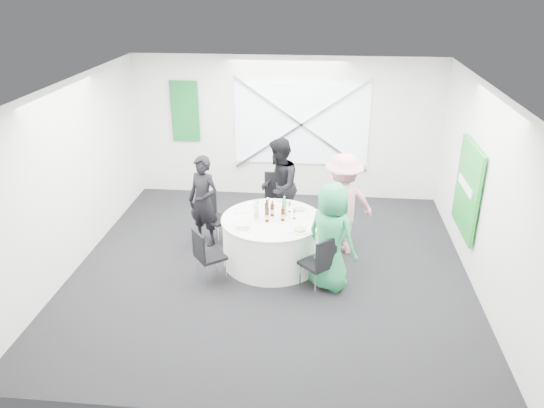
# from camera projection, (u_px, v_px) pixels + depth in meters

# --- Properties ---
(floor) EXTENTS (6.00, 6.00, 0.00)m
(floor) POSITION_uv_depth(u_px,v_px,m) (271.00, 268.00, 8.23)
(floor) COLOR black
(floor) RESTS_ON ground
(ceiling) EXTENTS (6.00, 6.00, 0.00)m
(ceiling) POSITION_uv_depth(u_px,v_px,m) (271.00, 87.00, 7.10)
(ceiling) COLOR white
(ceiling) RESTS_ON wall_back
(wall_back) EXTENTS (6.00, 0.00, 6.00)m
(wall_back) POSITION_uv_depth(u_px,v_px,m) (286.00, 128.00, 10.40)
(wall_back) COLOR silver
(wall_back) RESTS_ON floor
(wall_front) EXTENTS (6.00, 0.00, 6.00)m
(wall_front) POSITION_uv_depth(u_px,v_px,m) (238.00, 302.00, 4.93)
(wall_front) COLOR silver
(wall_front) RESTS_ON floor
(wall_left) EXTENTS (0.00, 6.00, 6.00)m
(wall_left) POSITION_uv_depth(u_px,v_px,m) (72.00, 177.00, 7.94)
(wall_left) COLOR silver
(wall_left) RESTS_ON floor
(wall_right) EXTENTS (0.00, 6.00, 6.00)m
(wall_right) POSITION_uv_depth(u_px,v_px,m) (484.00, 192.00, 7.39)
(wall_right) COLOR silver
(wall_right) RESTS_ON floor
(window_panel) EXTENTS (2.60, 0.03, 1.60)m
(window_panel) POSITION_uv_depth(u_px,v_px,m) (301.00, 124.00, 10.29)
(window_panel) COLOR silver
(window_panel) RESTS_ON wall_back
(window_brace_a) EXTENTS (2.63, 0.05, 1.84)m
(window_brace_a) POSITION_uv_depth(u_px,v_px,m) (301.00, 125.00, 10.26)
(window_brace_a) COLOR silver
(window_brace_a) RESTS_ON window_panel
(window_brace_b) EXTENTS (2.63, 0.05, 1.84)m
(window_brace_b) POSITION_uv_depth(u_px,v_px,m) (301.00, 125.00, 10.26)
(window_brace_b) COLOR silver
(window_brace_b) RESTS_ON window_panel
(green_banner) EXTENTS (0.55, 0.04, 1.20)m
(green_banner) POSITION_uv_depth(u_px,v_px,m) (185.00, 111.00, 10.41)
(green_banner) COLOR #13612B
(green_banner) RESTS_ON wall_back
(green_sign) EXTENTS (0.05, 1.20, 1.40)m
(green_sign) POSITION_uv_depth(u_px,v_px,m) (467.00, 189.00, 8.02)
(green_sign) COLOR #1A8F2B
(green_sign) RESTS_ON wall_right
(banquet_table) EXTENTS (1.56, 1.56, 0.76)m
(banquet_table) POSITION_uv_depth(u_px,v_px,m) (272.00, 240.00, 8.26)
(banquet_table) COLOR silver
(banquet_table) RESTS_ON floor
(chair_back) EXTENTS (0.48, 0.49, 1.03)m
(chair_back) POSITION_uv_depth(u_px,v_px,m) (277.00, 197.00, 9.25)
(chair_back) COLOR black
(chair_back) RESTS_ON floor
(chair_back_left) EXTENTS (0.53, 0.52, 0.84)m
(chair_back_left) POSITION_uv_depth(u_px,v_px,m) (213.00, 214.00, 8.90)
(chair_back_left) COLOR black
(chair_back_left) RESTS_ON floor
(chair_back_right) EXTENTS (0.56, 0.56, 0.87)m
(chair_back_right) POSITION_uv_depth(u_px,v_px,m) (328.00, 215.00, 8.80)
(chair_back_right) COLOR black
(chair_back_right) RESTS_ON floor
(chair_front_right) EXTENTS (0.56, 0.56, 0.87)m
(chair_front_right) POSITION_uv_depth(u_px,v_px,m) (320.00, 261.00, 7.42)
(chair_front_right) COLOR black
(chair_front_right) RESTS_ON floor
(chair_front_left) EXTENTS (0.54, 0.54, 0.84)m
(chair_front_left) POSITION_uv_depth(u_px,v_px,m) (206.00, 253.00, 7.66)
(chair_front_left) COLOR black
(chair_front_left) RESTS_ON floor
(person_man_back_left) EXTENTS (0.66, 0.56, 1.53)m
(person_man_back_left) POSITION_uv_depth(u_px,v_px,m) (203.00, 201.00, 8.69)
(person_man_back_left) COLOR black
(person_man_back_left) RESTS_ON floor
(person_man_back) EXTENTS (0.45, 0.82, 1.68)m
(person_man_back) POSITION_uv_depth(u_px,v_px,m) (279.00, 186.00, 9.09)
(person_man_back) COLOR black
(person_man_back) RESTS_ON floor
(person_woman_pink) EXTENTS (1.20, 0.88, 1.68)m
(person_woman_pink) POSITION_uv_depth(u_px,v_px,m) (342.00, 205.00, 8.37)
(person_woman_pink) COLOR #D18792
(person_woman_pink) RESTS_ON floor
(person_woman_green) EXTENTS (0.93, 0.86, 1.60)m
(person_woman_green) POSITION_uv_depth(u_px,v_px,m) (331.00, 237.00, 7.45)
(person_woman_green) COLOR #258951
(person_woman_green) RESTS_ON floor
(plate_back) EXTENTS (0.28, 0.28, 0.01)m
(plate_back) POSITION_uv_depth(u_px,v_px,m) (281.00, 204.00, 8.58)
(plate_back) COLOR white
(plate_back) RESTS_ON banquet_table
(plate_back_left) EXTENTS (0.27, 0.27, 0.01)m
(plate_back_left) POSITION_uv_depth(u_px,v_px,m) (243.00, 210.00, 8.38)
(plate_back_left) COLOR white
(plate_back_left) RESTS_ON banquet_table
(plate_back_right) EXTENTS (0.27, 0.27, 0.04)m
(plate_back_right) POSITION_uv_depth(u_px,v_px,m) (299.00, 210.00, 8.36)
(plate_back_right) COLOR white
(plate_back_right) RESTS_ON banquet_table
(plate_front_right) EXTENTS (0.27, 0.27, 0.04)m
(plate_front_right) POSITION_uv_depth(u_px,v_px,m) (300.00, 230.00, 7.71)
(plate_front_right) COLOR white
(plate_front_right) RESTS_ON banquet_table
(plate_front_left) EXTENTS (0.26, 0.26, 0.01)m
(plate_front_left) POSITION_uv_depth(u_px,v_px,m) (242.00, 226.00, 7.83)
(plate_front_left) COLOR white
(plate_front_left) RESTS_ON banquet_table
(napkin) EXTENTS (0.21, 0.16, 0.05)m
(napkin) POSITION_uv_depth(u_px,v_px,m) (243.00, 226.00, 7.78)
(napkin) COLOR silver
(napkin) RESTS_ON plate_front_left
(beer_bottle_a) EXTENTS (0.06, 0.06, 0.28)m
(beer_bottle_a) POSITION_uv_depth(u_px,v_px,m) (267.00, 210.00, 8.13)
(beer_bottle_a) COLOR #3A1B0A
(beer_bottle_a) RESTS_ON banquet_table
(beer_bottle_b) EXTENTS (0.06, 0.06, 0.26)m
(beer_bottle_b) POSITION_uv_depth(u_px,v_px,m) (272.00, 210.00, 8.15)
(beer_bottle_b) COLOR #3A1B0A
(beer_bottle_b) RESTS_ON banquet_table
(beer_bottle_c) EXTENTS (0.06, 0.06, 0.24)m
(beer_bottle_c) POSITION_uv_depth(u_px,v_px,m) (283.00, 215.00, 8.00)
(beer_bottle_c) COLOR #3A1B0A
(beer_bottle_c) RESTS_ON banquet_table
(beer_bottle_d) EXTENTS (0.06, 0.06, 0.26)m
(beer_bottle_d) POSITION_uv_depth(u_px,v_px,m) (267.00, 215.00, 7.96)
(beer_bottle_d) COLOR #3A1B0A
(beer_bottle_d) RESTS_ON banquet_table
(green_water_bottle) EXTENTS (0.08, 0.08, 0.32)m
(green_water_bottle) POSITION_uv_depth(u_px,v_px,m) (284.00, 208.00, 8.15)
(green_water_bottle) COLOR green
(green_water_bottle) RESTS_ON banquet_table
(clear_water_bottle) EXTENTS (0.08, 0.08, 0.31)m
(clear_water_bottle) POSITION_uv_depth(u_px,v_px,m) (256.00, 213.00, 8.01)
(clear_water_bottle) COLOR silver
(clear_water_bottle) RESTS_ON banquet_table
(wine_glass_a) EXTENTS (0.07, 0.07, 0.17)m
(wine_glass_a) POSITION_uv_depth(u_px,v_px,m) (289.00, 204.00, 8.28)
(wine_glass_a) COLOR white
(wine_glass_a) RESTS_ON banquet_table
(wine_glass_b) EXTENTS (0.07, 0.07, 0.17)m
(wine_glass_b) POSITION_uv_depth(u_px,v_px,m) (268.00, 201.00, 8.40)
(wine_glass_b) COLOR white
(wine_glass_b) RESTS_ON banquet_table
(wine_glass_c) EXTENTS (0.07, 0.07, 0.17)m
(wine_glass_c) POSITION_uv_depth(u_px,v_px,m) (257.00, 203.00, 8.33)
(wine_glass_c) COLOR white
(wine_glass_c) RESTS_ON banquet_table
(wine_glass_d) EXTENTS (0.07, 0.07, 0.17)m
(wine_glass_d) POSITION_uv_depth(u_px,v_px,m) (294.00, 211.00, 8.05)
(wine_glass_d) COLOR white
(wine_glass_d) RESTS_ON banquet_table
(fork_a) EXTENTS (0.09, 0.14, 0.01)m
(fork_a) POSITION_uv_depth(u_px,v_px,m) (309.00, 216.00, 8.17)
(fork_a) COLOR silver
(fork_a) RESTS_ON banquet_table
(knife_a) EXTENTS (0.10, 0.13, 0.01)m
(knife_a) POSITION_uv_depth(u_px,v_px,m) (297.00, 207.00, 8.49)
(knife_a) COLOR silver
(knife_a) RESTS_ON banquet_table
(fork_b) EXTENTS (0.11, 0.13, 0.01)m
(fork_b) POSITION_uv_depth(u_px,v_px,m) (290.00, 233.00, 7.64)
(fork_b) COLOR silver
(fork_b) RESTS_ON banquet_table
(knife_b) EXTENTS (0.11, 0.12, 0.01)m
(knife_b) POSITION_uv_depth(u_px,v_px,m) (305.00, 227.00, 7.83)
(knife_b) COLOR silver
(knife_b) RESTS_ON banquet_table
(fork_c) EXTENTS (0.15, 0.03, 0.01)m
(fork_c) POSITION_uv_depth(u_px,v_px,m) (289.00, 205.00, 8.57)
(fork_c) COLOR silver
(fork_c) RESTS_ON banquet_table
(knife_c) EXTENTS (0.15, 0.02, 0.01)m
(knife_c) POSITION_uv_depth(u_px,v_px,m) (264.00, 203.00, 8.62)
(knife_c) COLOR silver
(knife_c) RESTS_ON banquet_table
(fork_d) EXTENTS (0.09, 0.14, 0.01)m
(fork_d) POSITION_uv_depth(u_px,v_px,m) (251.00, 206.00, 8.53)
(fork_d) COLOR silver
(fork_d) RESTS_ON banquet_table
(knife_d) EXTENTS (0.09, 0.14, 0.01)m
(knife_d) POSITION_uv_depth(u_px,v_px,m) (237.00, 213.00, 8.28)
(knife_d) COLOR silver
(knife_d) RESTS_ON banquet_table
(fork_e) EXTENTS (0.11, 0.12, 0.01)m
(fork_e) POSITION_uv_depth(u_px,v_px,m) (236.00, 224.00, 7.91)
(fork_e) COLOR silver
(fork_e) RESTS_ON banquet_table
(knife_e) EXTENTS (0.11, 0.13, 0.01)m
(knife_e) POSITION_uv_depth(u_px,v_px,m) (247.00, 231.00, 7.70)
(knife_e) COLOR silver
(knife_e) RESTS_ON banquet_table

